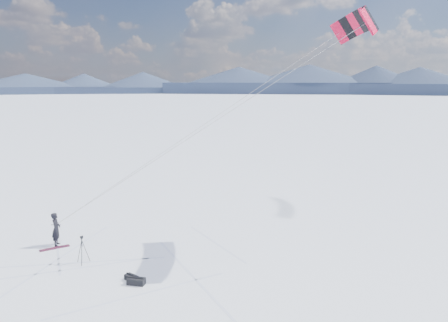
# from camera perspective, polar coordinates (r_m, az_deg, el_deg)

# --- Properties ---
(ground) EXTENTS (1800.00, 1800.00, 0.00)m
(ground) POSITION_cam_1_polar(r_m,az_deg,el_deg) (23.79, -16.66, -12.64)
(ground) COLOR white
(horizon_hills) EXTENTS (704.84, 706.81, 9.68)m
(horizon_hills) POSITION_cam_1_polar(r_m,az_deg,el_deg) (22.52, -17.20, -2.86)
(horizon_hills) COLOR #1D233E
(horizon_hills) RESTS_ON ground
(snow_tracks) EXTENTS (17.62, 10.25, 0.01)m
(snow_tracks) POSITION_cam_1_polar(r_m,az_deg,el_deg) (23.69, -15.89, -12.70)
(snow_tracks) COLOR silver
(snow_tracks) RESTS_ON ground
(snowkiter) EXTENTS (0.59, 0.77, 1.90)m
(snowkiter) POSITION_cam_1_polar(r_m,az_deg,el_deg) (26.82, -20.95, -10.23)
(snowkiter) COLOR black
(snowkiter) RESTS_ON ground
(snowboard) EXTENTS (1.46, 1.18, 0.04)m
(snowboard) POSITION_cam_1_polar(r_m,az_deg,el_deg) (26.38, -21.25, -10.55)
(snowboard) COLOR maroon
(snowboard) RESTS_ON ground
(tripod) EXTENTS (0.66, 0.62, 1.45)m
(tripod) POSITION_cam_1_polar(r_m,az_deg,el_deg) (23.60, -18.04, -10.49)
(tripod) COLOR black
(tripod) RESTS_ON ground
(gear_bag_a) EXTENTS (0.85, 0.50, 0.36)m
(gear_bag_a) POSITION_cam_1_polar(r_m,az_deg,el_deg) (21.00, -11.40, -15.13)
(gear_bag_a) COLOR black
(gear_bag_a) RESTS_ON ground
(gear_bag_b) EXTENTS (0.75, 0.67, 0.31)m
(gear_bag_b) POSITION_cam_1_polar(r_m,az_deg,el_deg) (21.42, -11.99, -14.69)
(gear_bag_b) COLOR black
(gear_bag_b) RESTS_ON ground
(power_kite) EXTENTS (17.52, 5.32, 11.73)m
(power_kite) POSITION_cam_1_polar(r_m,az_deg,el_deg) (24.90, 16.97, 16.65)
(power_kite) COLOR red
(power_kite) RESTS_ON ground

